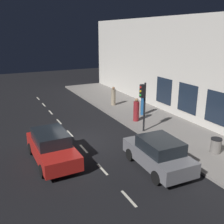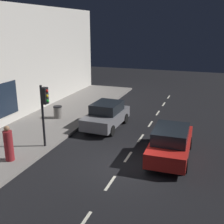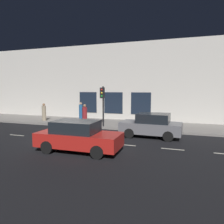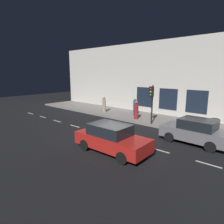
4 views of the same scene
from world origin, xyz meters
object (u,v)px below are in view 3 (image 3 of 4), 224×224
(parked_car_0, at_px, (151,125))
(pedestrian_1, at_px, (85,115))
(parked_car_1, at_px, (78,136))
(trash_bin, at_px, (161,121))
(pedestrian_0, at_px, (44,113))
(pedestrian_2, at_px, (81,112))
(traffic_light, at_px, (103,98))

(parked_car_0, distance_m, pedestrian_1, 6.66)
(parked_car_1, xyz_separation_m, pedestrian_1, (7.00, 3.10, 0.14))
(pedestrian_1, distance_m, trash_bin, 6.53)
(pedestrian_1, xyz_separation_m, trash_bin, (1.11, -6.42, -0.37))
(trash_bin, bearing_deg, pedestrian_0, 93.67)
(pedestrian_1, bearing_deg, pedestrian_2, 125.72)
(parked_car_1, distance_m, pedestrian_2, 9.21)
(parked_car_0, distance_m, pedestrian_0, 11.09)
(parked_car_0, distance_m, pedestrian_2, 8.11)
(parked_car_1, relative_size, pedestrian_1, 2.54)
(parked_car_0, relative_size, pedestrian_0, 2.42)
(traffic_light, distance_m, parked_car_0, 4.83)
(pedestrian_0, distance_m, pedestrian_2, 3.61)
(parked_car_0, relative_size, trash_bin, 4.89)
(pedestrian_0, xyz_separation_m, pedestrian_1, (-0.41, -4.53, 0.02))
(parked_car_1, bearing_deg, pedestrian_1, -157.10)
(trash_bin, bearing_deg, parked_car_1, 157.73)
(parked_car_1, bearing_deg, pedestrian_0, -135.16)
(trash_bin, bearing_deg, pedestrian_2, 89.05)
(pedestrian_2, bearing_deg, pedestrian_1, 47.69)
(pedestrian_0, distance_m, pedestrian_1, 4.54)
(pedestrian_1, distance_m, pedestrian_2, 1.60)
(pedestrian_0, height_order, pedestrian_2, pedestrian_2)
(pedestrian_0, relative_size, pedestrian_2, 0.94)
(traffic_light, relative_size, pedestrian_0, 1.95)
(pedestrian_2, height_order, trash_bin, pedestrian_2)
(traffic_light, distance_m, trash_bin, 5.18)
(trash_bin, bearing_deg, traffic_light, 113.02)
(parked_car_1, bearing_deg, pedestrian_2, -154.44)
(traffic_light, bearing_deg, parked_car_0, -112.86)
(pedestrian_1, bearing_deg, parked_car_1, -69.77)
(traffic_light, xyz_separation_m, pedestrian_1, (0.77, 1.99, -1.54))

